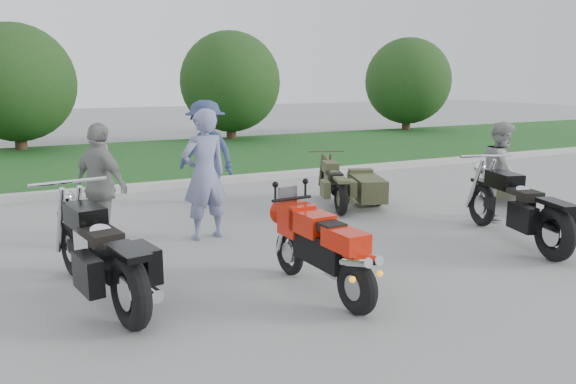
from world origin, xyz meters
name	(u,v)px	position (x,y,z in m)	size (l,w,h in m)	color
ground	(318,269)	(0.00, 0.00, 0.00)	(80.00, 80.00, 0.00)	gray
curb	(183,184)	(0.00, 6.00, 0.07)	(60.00, 0.30, 0.15)	#B2B0A7
grass_strip	(142,159)	(0.00, 10.15, 0.07)	(60.00, 8.00, 0.14)	#286121
tree_mid_left	(15,83)	(-3.00, 13.50, 2.19)	(3.60, 3.60, 4.00)	#3F2B1C
tree_mid_right	(230,82)	(4.00, 13.50, 2.19)	(3.60, 3.60, 4.00)	#3F2B1C
tree_far_right	(408,81)	(12.00, 13.50, 2.19)	(3.60, 3.60, 4.00)	#3F2B1C
sportbike_red	(322,247)	(-0.37, -0.73, 0.54)	(0.38, 1.94, 0.92)	black
cruiser_left	(101,257)	(-2.58, 0.10, 0.50)	(0.72, 2.56, 0.99)	black
cruiser_right	(520,210)	(3.13, -0.33, 0.50)	(0.83, 2.48, 0.97)	black
cruiser_sidecar	(353,187)	(2.29, 2.73, 0.37)	(1.42, 1.99, 0.80)	black
person_stripe	(204,175)	(-0.82, 1.95, 0.97)	(0.70, 0.46, 1.93)	slate
person_grey	(501,171)	(4.02, 0.87, 0.82)	(0.80, 0.62, 1.65)	#989A94
person_denim	(206,153)	(-0.04, 4.19, 0.98)	(1.26, 0.73, 1.95)	navy
person_back	(101,186)	(-2.24, 2.19, 0.88)	(1.03, 0.43, 1.76)	gray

